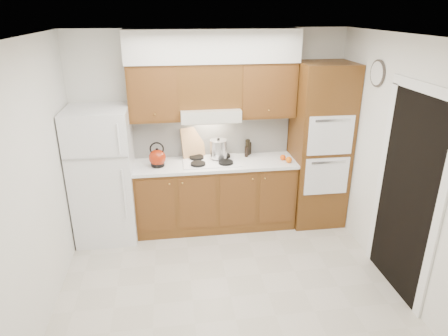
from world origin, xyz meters
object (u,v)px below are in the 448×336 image
(oven_cabinet, at_px, (319,146))
(stock_pot, at_px, (218,149))
(kettle, at_px, (157,158))
(fridge, at_px, (103,175))

(oven_cabinet, bearing_deg, stock_pot, 175.53)
(oven_cabinet, height_order, kettle, oven_cabinet)
(fridge, distance_m, kettle, 0.72)
(fridge, height_order, stock_pot, fridge)
(oven_cabinet, xyz_separation_m, stock_pot, (-1.36, 0.11, -0.01))
(fridge, xyz_separation_m, stock_pot, (1.49, 0.14, 0.23))
(kettle, height_order, stock_pot, stock_pot)
(fridge, relative_size, kettle, 7.97)
(kettle, relative_size, stock_pot, 0.92)
(kettle, xyz_separation_m, stock_pot, (0.80, 0.14, 0.03))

